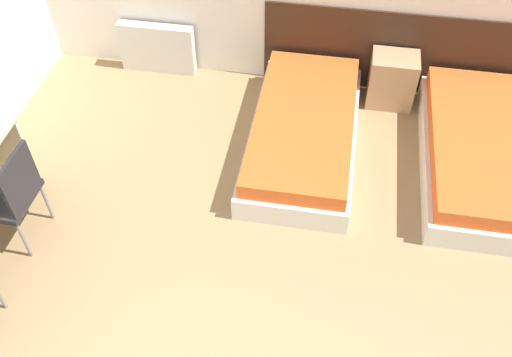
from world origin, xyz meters
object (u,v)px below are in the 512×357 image
object	(u,v)px
bed_near_window	(303,132)
bed_near_door	(479,152)
nightstand	(392,80)
chair_near_laptop	(9,193)

from	to	relation	value
bed_near_window	bed_near_door	distance (m)	1.58
bed_near_door	nightstand	bearing A→B (deg)	133.98
bed_near_window	nightstand	bearing A→B (deg)	46.02
bed_near_window	nightstand	xyz separation A→B (m)	(0.79, 0.82, 0.09)
bed_near_window	chair_near_laptop	xyz separation A→B (m)	(-2.11, -1.42, 0.32)
nightstand	chair_near_laptop	bearing A→B (deg)	-142.34
bed_near_window	chair_near_laptop	world-z (taller)	chair_near_laptop
nightstand	chair_near_laptop	size ratio (longest dim) A/B	0.60
bed_near_door	chair_near_laptop	distance (m)	3.97
bed_near_door	chair_near_laptop	bearing A→B (deg)	-158.93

